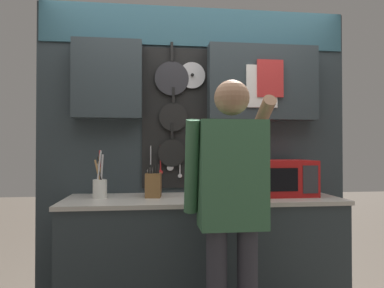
# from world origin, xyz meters

# --- Properties ---
(base_cabinet_counter) EXTENTS (2.04, 0.65, 0.91)m
(base_cabinet_counter) POSITION_xyz_m (0.00, -0.00, 0.45)
(base_cabinet_counter) COLOR #2D383D
(base_cabinet_counter) RESTS_ON ground_plane
(back_wall_unit) EXTENTS (2.61, 0.23, 2.47)m
(back_wall_unit) POSITION_xyz_m (0.02, 0.29, 1.49)
(back_wall_unit) COLOR #2D383D
(back_wall_unit) RESTS_ON ground_plane
(microwave) EXTENTS (0.53, 0.39, 0.27)m
(microwave) POSITION_xyz_m (0.60, 0.05, 1.05)
(microwave) COLOR red
(microwave) RESTS_ON base_cabinet_counter
(knife_block) EXTENTS (0.13, 0.16, 0.25)m
(knife_block) POSITION_xyz_m (-0.37, 0.05, 1.01)
(knife_block) COLOR brown
(knife_block) RESTS_ON base_cabinet_counter
(utensil_crock) EXTENTS (0.10, 0.10, 0.35)m
(utensil_crock) POSITION_xyz_m (-0.76, 0.05, 1.01)
(utensil_crock) COLOR white
(utensil_crock) RESTS_ON base_cabinet_counter
(person) EXTENTS (0.54, 0.60, 1.68)m
(person) POSITION_xyz_m (0.08, -0.61, 1.00)
(person) COLOR #383842
(person) RESTS_ON ground_plane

